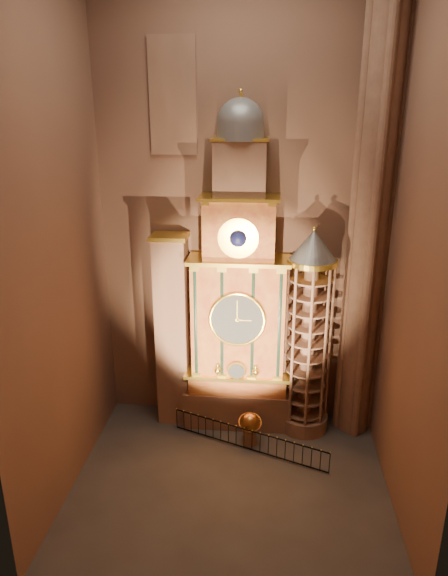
# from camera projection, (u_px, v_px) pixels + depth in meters

# --- Properties ---
(floor) EXTENTS (14.00, 14.00, 0.00)m
(floor) POSITION_uv_depth(u_px,v_px,m) (230.00, 482.00, 23.13)
(floor) COLOR #383330
(floor) RESTS_ON ground
(wall_back) EXTENTS (22.00, 0.00, 22.00)m
(wall_back) POSITION_uv_depth(u_px,v_px,m) (241.00, 216.00, 25.20)
(wall_back) COLOR #855F48
(wall_back) RESTS_ON floor
(wall_left) EXTENTS (0.00, 22.00, 22.00)m
(wall_left) POSITION_uv_depth(u_px,v_px,m) (54.00, 241.00, 20.16)
(wall_left) COLOR #855F48
(wall_left) RESTS_ON floor
(wall_right) EXTENTS (0.00, 22.00, 22.00)m
(wall_right) POSITION_uv_depth(u_px,v_px,m) (420.00, 250.00, 18.95)
(wall_right) COLOR #855F48
(wall_right) RESTS_ON floor
(astronomical_clock) EXTENTS (5.60, 2.41, 16.70)m
(astronomical_clock) POSITION_uv_depth(u_px,v_px,m) (239.00, 305.00, 25.63)
(astronomical_clock) COLOR #8C634C
(astronomical_clock) RESTS_ON floor
(portrait_tower) EXTENTS (1.80, 1.60, 10.20)m
(portrait_tower) POSITION_uv_depth(u_px,v_px,m) (173.00, 331.00, 26.44)
(portrait_tower) COLOR #8C634C
(portrait_tower) RESTS_ON floor
(stair_turret) EXTENTS (2.50, 2.50, 10.80)m
(stair_turret) POSITION_uv_depth(u_px,v_px,m) (308.00, 336.00, 25.54)
(stair_turret) COLOR #8C634C
(stair_turret) RESTS_ON floor
(gothic_pier) EXTENTS (2.04, 2.04, 22.00)m
(gothic_pier) POSITION_uv_depth(u_px,v_px,m) (371.00, 222.00, 23.73)
(gothic_pier) COLOR #8C634C
(gothic_pier) RESTS_ON floor
(stained_glass_window) EXTENTS (2.20, 0.14, 5.20)m
(stained_glass_window) POSITION_uv_depth(u_px,v_px,m) (173.00, 96.00, 23.61)
(stained_glass_window) COLOR navy
(stained_glass_window) RESTS_ON wall_back
(celestial_globe) EXTENTS (1.27, 1.20, 1.71)m
(celestial_globe) POSITION_uv_depth(u_px,v_px,m) (250.00, 426.00, 25.53)
(celestial_globe) COLOR #8C634C
(celestial_globe) RESTS_ON floor
(iron_railing) EXTENTS (7.62, 3.01, 1.11)m
(iron_railing) POSITION_uv_depth(u_px,v_px,m) (248.00, 440.00, 25.15)
(iron_railing) COLOR black
(iron_railing) RESTS_ON floor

